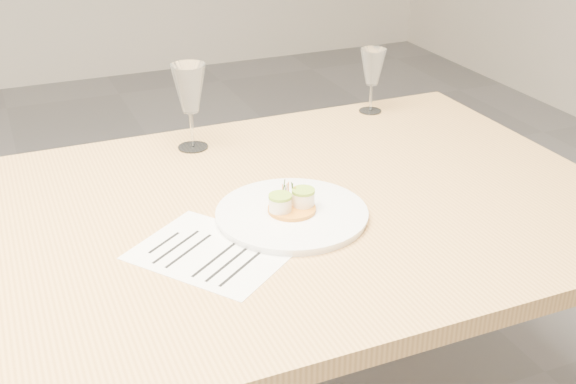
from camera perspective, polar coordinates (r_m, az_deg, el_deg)
name	(u,v)px	position (r m, az deg, el deg)	size (l,w,h in m)	color
dining_table	(59,278)	(1.49, -17.63, -6.47)	(2.40, 1.00, 0.75)	tan
dinner_plate	(292,212)	(1.48, 0.32, -1.63)	(0.31, 0.31, 0.08)	white
recipe_sheet	(212,252)	(1.38, -6.02, -4.74)	(0.34, 0.35, 0.00)	white
wine_glass_2	(189,90)	(1.78, -7.80, 7.96)	(0.09, 0.09, 0.22)	white
wine_glass_3	(372,68)	(2.04, 6.69, 9.68)	(0.07, 0.07, 0.18)	white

